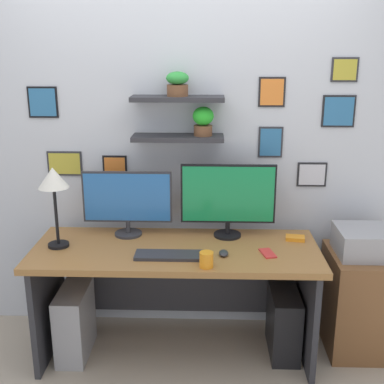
# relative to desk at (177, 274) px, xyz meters

# --- Properties ---
(ground_plane) EXTENTS (8.00, 8.00, 0.00)m
(ground_plane) POSITION_rel_desk_xyz_m (0.00, -0.06, -0.55)
(ground_plane) COLOR tan
(back_wall_assembly) EXTENTS (4.40, 0.24, 2.70)m
(back_wall_assembly) POSITION_rel_desk_xyz_m (0.00, 0.38, 0.81)
(back_wall_assembly) COLOR silver
(back_wall_assembly) RESTS_ON ground
(desk) EXTENTS (1.78, 0.68, 0.75)m
(desk) POSITION_rel_desk_xyz_m (0.00, 0.00, 0.00)
(desk) COLOR #9E6B38
(desk) RESTS_ON ground
(monitor_left) EXTENTS (0.58, 0.18, 0.43)m
(monitor_left) POSITION_rel_desk_xyz_m (-0.33, 0.16, 0.44)
(monitor_left) COLOR #2D2D33
(monitor_left) RESTS_ON desk
(monitor_right) EXTENTS (0.61, 0.18, 0.48)m
(monitor_right) POSITION_rel_desk_xyz_m (0.33, 0.16, 0.47)
(monitor_right) COLOR black
(monitor_right) RESTS_ON desk
(keyboard) EXTENTS (0.44, 0.14, 0.02)m
(keyboard) POSITION_rel_desk_xyz_m (-0.01, -0.20, 0.21)
(keyboard) COLOR #2D2D33
(keyboard) RESTS_ON desk
(computer_mouse) EXTENTS (0.06, 0.09, 0.03)m
(computer_mouse) POSITION_rel_desk_xyz_m (0.29, -0.16, 0.22)
(computer_mouse) COLOR #2D2D33
(computer_mouse) RESTS_ON desk
(desk_lamp) EXTENTS (0.18, 0.18, 0.51)m
(desk_lamp) POSITION_rel_desk_xyz_m (-0.73, -0.05, 0.61)
(desk_lamp) COLOR black
(desk_lamp) RESTS_ON desk
(cell_phone) EXTENTS (0.10, 0.15, 0.01)m
(cell_phone) POSITION_rel_desk_xyz_m (0.56, -0.13, 0.21)
(cell_phone) COLOR red
(cell_phone) RESTS_ON desk
(coffee_mug) EXTENTS (0.08, 0.08, 0.09)m
(coffee_mug) POSITION_rel_desk_xyz_m (0.19, -0.33, 0.25)
(coffee_mug) COLOR orange
(coffee_mug) RESTS_ON desk
(scissors_tray) EXTENTS (0.13, 0.10, 0.02)m
(scissors_tray) POSITION_rel_desk_xyz_m (0.76, 0.10, 0.22)
(scissors_tray) COLOR orange
(scissors_tray) RESTS_ON desk
(drawer_cabinet) EXTENTS (0.44, 0.50, 0.67)m
(drawer_cabinet) POSITION_rel_desk_xyz_m (1.21, 0.07, -0.21)
(drawer_cabinet) COLOR brown
(drawer_cabinet) RESTS_ON ground
(printer) EXTENTS (0.38, 0.34, 0.17)m
(printer) POSITION_rel_desk_xyz_m (1.21, 0.07, 0.21)
(printer) COLOR #9E9EA3
(printer) RESTS_ON drawer_cabinet
(computer_tower_left) EXTENTS (0.18, 0.40, 0.46)m
(computer_tower_left) POSITION_rel_desk_xyz_m (-0.66, -0.08, -0.32)
(computer_tower_left) COLOR #99999E
(computer_tower_left) RESTS_ON ground
(computer_tower_right) EXTENTS (0.18, 0.40, 0.43)m
(computer_tower_right) POSITION_rel_desk_xyz_m (0.70, -0.02, -0.33)
(computer_tower_right) COLOR black
(computer_tower_right) RESTS_ON ground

